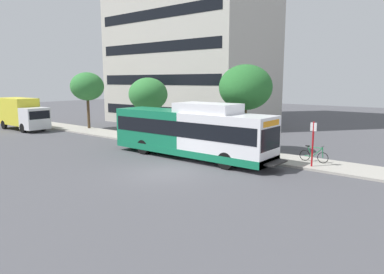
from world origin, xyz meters
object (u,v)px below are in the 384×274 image
(street_tree_mid_block, at_px, (148,94))
(street_tree_far_block, at_px, (87,87))
(street_tree_near_stop, at_px, (245,88))
(bus_stop_sign_pole, at_px, (313,141))
(transit_bus, at_px, (190,132))
(box_truck_background, at_px, (22,113))
(bicycle_parked, at_px, (314,155))

(street_tree_mid_block, distance_m, street_tree_far_block, 8.99)
(street_tree_near_stop, bearing_deg, bus_stop_sign_pole, -106.15)
(transit_bus, height_order, box_truck_background, transit_bus)
(bus_stop_sign_pole, height_order, bicycle_parked, bus_stop_sign_pole)
(bus_stop_sign_pole, distance_m, street_tree_far_block, 24.39)
(street_tree_mid_block, relative_size, street_tree_far_block, 0.90)
(transit_bus, relative_size, bus_stop_sign_pole, 4.71)
(street_tree_near_stop, distance_m, street_tree_mid_block, 9.83)
(transit_bus, relative_size, street_tree_mid_block, 2.37)
(street_tree_near_stop, relative_size, box_truck_background, 0.86)
(street_tree_far_block, height_order, box_truck_background, street_tree_far_block)
(box_truck_background, bearing_deg, bicycle_parked, -82.69)
(bus_stop_sign_pole, xyz_separation_m, bicycle_parked, (1.18, 0.31, -1.09))
(transit_bus, height_order, street_tree_mid_block, street_tree_mid_block)
(transit_bus, relative_size, street_tree_far_block, 2.13)
(street_tree_mid_block, bearing_deg, box_truck_background, 107.04)
(bicycle_parked, relative_size, street_tree_mid_block, 0.34)
(bus_stop_sign_pole, xyz_separation_m, box_truck_background, (-2.56, 29.40, 0.09))
(bicycle_parked, relative_size, street_tree_near_stop, 0.29)
(transit_bus, height_order, street_tree_near_stop, street_tree_near_stop)
(bicycle_parked, xyz_separation_m, box_truck_background, (-3.73, 29.09, 1.18))
(bicycle_parked, bearing_deg, box_truck_background, 97.31)
(bus_stop_sign_pole, bearing_deg, street_tree_far_block, 85.57)
(bus_stop_sign_pole, xyz_separation_m, street_tree_mid_block, (1.80, 15.19, 2.20))
(street_tree_mid_block, bearing_deg, bus_stop_sign_pole, -96.75)
(street_tree_near_stop, bearing_deg, street_tree_mid_block, 88.61)
(bus_stop_sign_pole, height_order, box_truck_background, box_truck_background)
(bus_stop_sign_pole, bearing_deg, transit_bus, 106.09)
(street_tree_far_block, bearing_deg, street_tree_mid_block, -90.46)
(box_truck_background, bearing_deg, transit_bus, -88.83)
(street_tree_near_stop, height_order, street_tree_mid_block, street_tree_near_stop)
(transit_bus, xyz_separation_m, street_tree_mid_block, (3.91, 7.88, 2.15))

